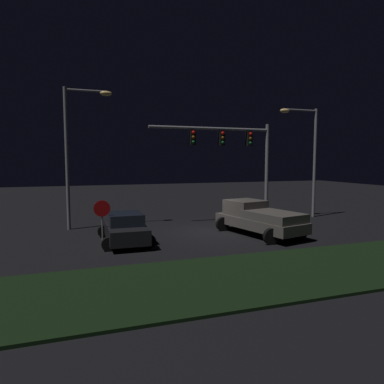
# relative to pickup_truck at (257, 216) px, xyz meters

# --- Properties ---
(ground_plane) EXTENTS (80.00, 80.00, 0.00)m
(ground_plane) POSITION_rel_pickup_truck_xyz_m (-2.25, 1.77, -1.00)
(ground_plane) COLOR black
(grass_median) EXTENTS (27.37, 5.01, 0.10)m
(grass_median) POSITION_rel_pickup_truck_xyz_m (-2.25, -6.23, -0.95)
(grass_median) COLOR black
(grass_median) RESTS_ON ground_plane
(pickup_truck) EXTENTS (3.68, 5.71, 1.80)m
(pickup_truck) POSITION_rel_pickup_truck_xyz_m (0.00, 0.00, 0.00)
(pickup_truck) COLOR #514C47
(pickup_truck) RESTS_ON ground_plane
(car_sedan) EXTENTS (2.51, 4.42, 1.51)m
(car_sedan) POSITION_rel_pickup_truck_xyz_m (-7.16, 0.38, -0.26)
(car_sedan) COLOR black
(car_sedan) RESTS_ON ground_plane
(traffic_signal_gantry) EXTENTS (8.32, 0.56, 6.50)m
(traffic_signal_gantry) POSITION_rel_pickup_truck_xyz_m (0.64, 4.27, 3.90)
(traffic_signal_gantry) COLOR slate
(traffic_signal_gantry) RESTS_ON ground_plane
(street_lamp_left) EXTENTS (2.74, 0.44, 8.25)m
(street_lamp_left) POSITION_rel_pickup_truck_xyz_m (-9.27, 4.80, 4.20)
(street_lamp_left) COLOR slate
(street_lamp_left) RESTS_ON ground_plane
(street_lamp_right) EXTENTS (3.02, 0.44, 7.67)m
(street_lamp_right) POSITION_rel_pickup_truck_xyz_m (6.18, 4.06, 3.91)
(street_lamp_right) COLOR slate
(street_lamp_right) RESTS_ON ground_plane
(stop_sign) EXTENTS (0.76, 0.08, 2.23)m
(stop_sign) POSITION_rel_pickup_truck_xyz_m (-8.29, -0.32, 0.56)
(stop_sign) COLOR slate
(stop_sign) RESTS_ON ground_plane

